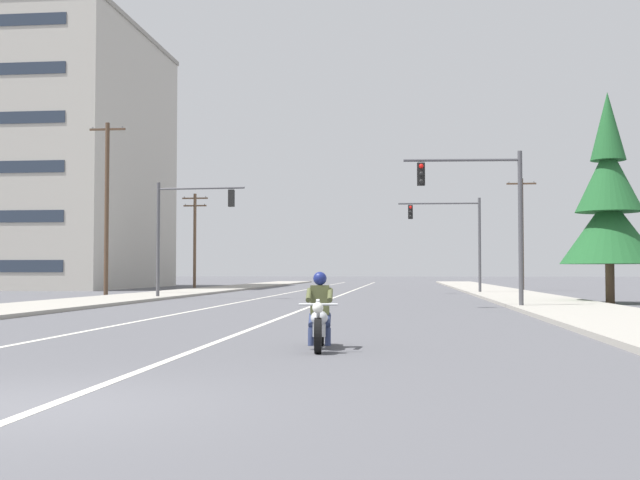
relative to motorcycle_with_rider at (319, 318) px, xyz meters
The scene contains 13 objects.
ground_plane 7.07m from the motorcycle_with_rider, 110.27° to the right, with size 400.00×400.00×0.00m, color #515156.
lane_stripe_center 38.46m from the motorcycle_with_rider, 93.39° to the left, with size 0.16×100.00×0.01m, color beige.
lane_stripe_left 38.89m from the motorcycle_with_rider, 99.12° to the left, with size 0.16×100.00×0.01m, color beige.
sidewalk_kerb_right 34.31m from the motorcycle_with_rider, 76.72° to the left, with size 4.40×110.00×0.14m, color #9E998E.
sidewalk_kerb_left 35.75m from the motorcycle_with_rider, 110.91° to the left, with size 4.40×110.00×0.14m, color #9E998E.
motorcycle_with_rider is the anchor object (origin of this frame).
traffic_signal_near_right 17.58m from the motorcycle_with_rider, 73.72° to the left, with size 4.65×0.58×6.20m.
traffic_signal_near_left 27.94m from the motorcycle_with_rider, 111.31° to the left, with size 4.82×0.46×6.20m.
traffic_signal_mid_right 37.02m from the motorcycle_with_rider, 82.35° to the left, with size 5.29×0.49×6.20m.
utility_pole_left_near 35.42m from the motorcycle_with_rider, 117.71° to the left, with size 2.23×0.26×10.49m.
utility_pole_right_far 46.56m from the motorcycle_with_rider, 77.10° to the left, with size 2.18×0.26×8.43m.
utility_pole_left_far 54.57m from the motorcycle_with_rider, 107.63° to the left, with size 2.26×0.26×8.20m.
conifer_tree_right_verge_near 24.99m from the motorcycle_with_rider, 63.82° to the left, with size 4.40×4.40×9.69m.
Camera 1 is at (4.04, -8.25, 1.47)m, focal length 44.26 mm.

